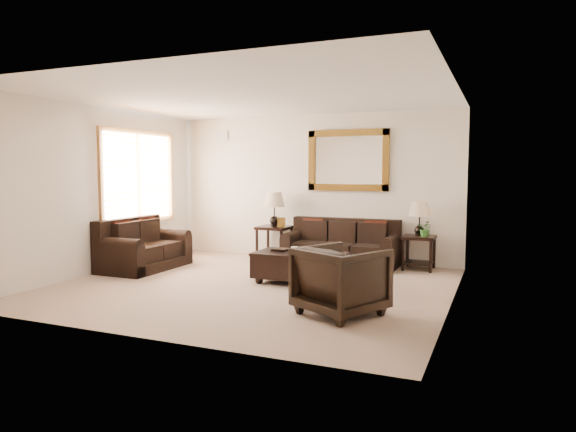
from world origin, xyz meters
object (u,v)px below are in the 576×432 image
at_px(end_table_left, 274,216).
at_px(armchair, 341,277).
at_px(end_table_right, 419,225).
at_px(loveseat, 142,250).
at_px(sofa, 341,249).
at_px(coffee_table, 300,264).

height_order(end_table_left, armchair, end_table_left).
relative_size(end_table_right, armchair, 1.31).
distance_m(loveseat, end_table_right, 4.71).
bearing_deg(armchair, sofa, -45.92).
relative_size(loveseat, armchair, 1.74).
xyz_separation_m(end_table_left, end_table_right, (2.65, 0.03, -0.07)).
bearing_deg(sofa, end_table_right, 3.85).
distance_m(sofa, coffee_table, 1.66).
distance_m(end_table_left, armchair, 3.84).
bearing_deg(armchair, coffee_table, -25.43).
bearing_deg(loveseat, sofa, -61.73).
distance_m(loveseat, end_table_left, 2.46).
height_order(sofa, end_table_right, end_table_right).
xyz_separation_m(end_table_left, armchair, (2.24, -3.09, -0.39)).
relative_size(end_table_left, coffee_table, 0.94).
distance_m(sofa, end_table_left, 1.43).
distance_m(end_table_right, armchair, 3.16).
bearing_deg(end_table_left, sofa, -2.72).
xyz_separation_m(sofa, loveseat, (-3.03, -1.63, 0.02)).
distance_m(coffee_table, armchair, 1.74).
xyz_separation_m(sofa, end_table_left, (-1.32, 0.06, 0.53)).
bearing_deg(end_table_right, end_table_left, -179.43).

